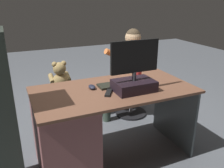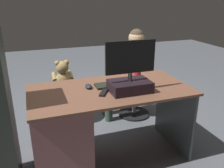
{
  "view_description": "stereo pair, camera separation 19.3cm",
  "coord_description": "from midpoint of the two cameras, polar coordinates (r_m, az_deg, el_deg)",
  "views": [
    {
      "loc": [
        0.83,
        2.26,
        1.51
      ],
      "look_at": [
        -0.15,
        0.05,
        0.62
      ],
      "focal_mm": 38.45,
      "sensor_mm": 36.0,
      "label": 1
    },
    {
      "loc": [
        0.65,
        2.33,
        1.51
      ],
      "look_at": [
        -0.15,
        0.05,
        0.62
      ],
      "focal_mm": 38.45,
      "sensor_mm": 36.0,
      "label": 2
    }
  ],
  "objects": [
    {
      "name": "keyboard",
      "position": [
        2.24,
        3.75,
        -0.05
      ],
      "size": [
        0.42,
        0.14,
        0.02
      ],
      "primitive_type": "cube",
      "color": "black",
      "rests_on": "desk"
    },
    {
      "name": "teddy_bear",
      "position": [
        2.91,
        -9.81,
        1.94
      ],
      "size": [
        0.25,
        0.25,
        0.35
      ],
      "color": "#977C4A",
      "rests_on": "office_chair_teddy"
    },
    {
      "name": "cup",
      "position": [
        2.42,
        8.17,
        2.4
      ],
      "size": [
        0.08,
        0.08,
        0.11
      ],
      "primitive_type": "cylinder",
      "color": "red",
      "rests_on": "desk"
    },
    {
      "name": "computer_mouse",
      "position": [
        2.16,
        -3.06,
        -0.59
      ],
      "size": [
        0.06,
        0.1,
        0.04
      ],
      "primitive_type": "ellipsoid",
      "color": "#1F2230",
      "rests_on": "desk"
    },
    {
      "name": "office_chair_teddy",
      "position": [
        3.02,
        -9.39,
        -4.24
      ],
      "size": [
        0.43,
        0.43,
        0.46
      ],
      "color": "black",
      "rests_on": "ground_plane"
    },
    {
      "name": "ground_plane",
      "position": [
        2.85,
        -1.25,
        -11.8
      ],
      "size": [
        10.0,
        10.0,
        0.0
      ],
      "primitive_type": "plane",
      "color": "#53585E"
    },
    {
      "name": "desk",
      "position": [
        2.21,
        -7.4,
        -10.58
      ],
      "size": [
        1.44,
        0.75,
        0.72
      ],
      "color": "brown",
      "rests_on": "ground_plane"
    },
    {
      "name": "tv_remote",
      "position": [
        2.05,
        0.68,
        -2.09
      ],
      "size": [
        0.12,
        0.15,
        0.02
      ],
      "primitive_type": "cube",
      "rotation": [
        0.0,
        0.0,
        -0.55
      ],
      "color": "black",
      "rests_on": "desk"
    },
    {
      "name": "visitor_chair",
      "position": [
        3.18,
        7.11,
        -2.9
      ],
      "size": [
        0.41,
        0.41,
        0.46
      ],
      "color": "black",
      "rests_on": "ground_plane"
    },
    {
      "name": "person",
      "position": [
        3.02,
        5.96,
        4.14
      ],
      "size": [
        0.54,
        0.52,
        1.14
      ],
      "color": "orange",
      "rests_on": "ground_plane"
    },
    {
      "name": "monitor",
      "position": [
        2.07,
        6.97,
        1.41
      ],
      "size": [
        0.44,
        0.24,
        0.45
      ],
      "color": "black",
      "rests_on": "desk"
    }
  ]
}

